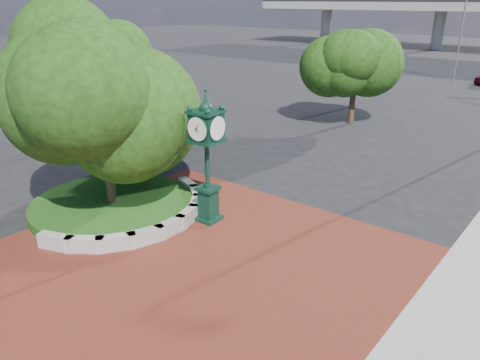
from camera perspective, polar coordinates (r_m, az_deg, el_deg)
name	(u,v)px	position (r m, az deg, el deg)	size (l,w,h in m)	color
ground	(210,251)	(15.24, -3.70, -8.68)	(200.00, 200.00, 0.00)	black
plaza	(188,264)	(14.61, -6.38, -10.10)	(12.00, 12.00, 0.04)	maroon
planter_wall	(153,220)	(16.86, -10.57, -4.87)	(2.96, 6.77, 0.54)	#9E9B93
grass_bed	(113,205)	(18.56, -15.22, -3.01)	(6.10, 6.10, 0.40)	#1E4B15
tree_planter	(103,115)	(17.45, -16.34, 7.60)	(5.20, 5.20, 6.33)	#38281C
tree_northwest	(90,69)	(26.68, -17.82, 12.81)	(5.60, 5.60, 6.93)	#38281C
tree_street	(355,73)	(30.87, 13.83, 12.56)	(4.40, 4.40, 5.45)	#38281C
post_clock	(207,153)	(16.24, -4.04, 3.34)	(1.05, 1.05, 4.75)	black
street_lamp_far	(465,24)	(50.33, 25.71, 16.71)	(2.02, 0.61, 9.10)	slate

